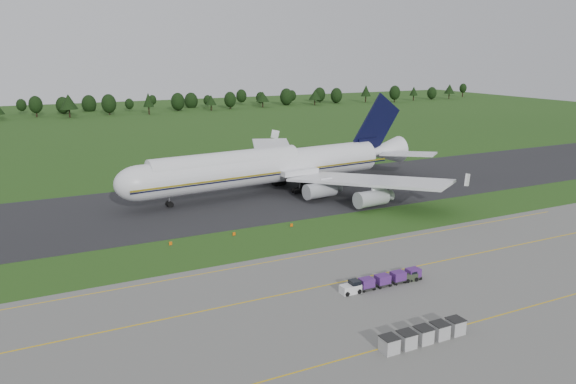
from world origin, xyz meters
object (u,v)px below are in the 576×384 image
aircraft (272,166)px  utility_cart (410,277)px  uld_row (423,335)px  edge_markers (234,234)px  baggage_train (381,281)px

aircraft → utility_cart: (-4.55, -57.53, -5.68)m
aircraft → uld_row: bearing=-101.3°
aircraft → edge_markers: 33.73m
baggage_train → utility_cart: baggage_train is taller
aircraft → baggage_train: size_ratio=5.88×
aircraft → baggage_train: aircraft is taller
aircraft → uld_row: size_ratio=6.86×
utility_cart → uld_row: uld_row is taller
aircraft → edge_markers: bearing=-126.9°
utility_cart → aircraft: bearing=85.5°
aircraft → baggage_train: bearing=-99.5°
utility_cart → edge_markers: utility_cart is taller
utility_cart → uld_row: bearing=-123.7°
uld_row → edge_markers: uld_row is taller
baggage_train → utility_cart: 5.05m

